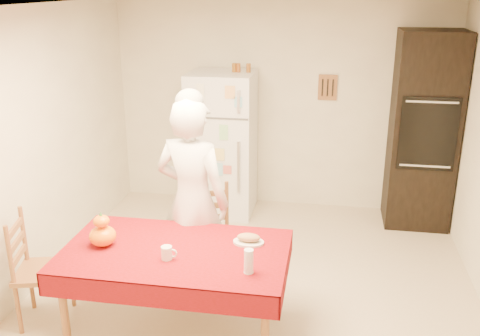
% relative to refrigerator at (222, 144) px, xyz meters
% --- Properties ---
extents(floor, '(4.50, 4.50, 0.00)m').
position_rel_refrigerator_xyz_m(floor, '(0.65, -1.88, -0.85)').
color(floor, tan).
rests_on(floor, ground).
extents(room_shell, '(4.02, 4.52, 2.51)m').
position_rel_refrigerator_xyz_m(room_shell, '(0.65, -1.88, 0.77)').
color(room_shell, beige).
rests_on(room_shell, ground).
extents(refrigerator, '(0.75, 0.74, 1.70)m').
position_rel_refrigerator_xyz_m(refrigerator, '(0.00, 0.00, 0.00)').
color(refrigerator, white).
rests_on(refrigerator, floor).
extents(oven_cabinet, '(0.70, 0.62, 2.20)m').
position_rel_refrigerator_xyz_m(oven_cabinet, '(2.28, 0.05, 0.25)').
color(oven_cabinet, black).
rests_on(oven_cabinet, floor).
extents(dining_table, '(1.70, 1.00, 0.76)m').
position_rel_refrigerator_xyz_m(dining_table, '(0.15, -2.51, -0.16)').
color(dining_table, brown).
rests_on(dining_table, floor).
extents(chair_far, '(0.52, 0.50, 0.95)m').
position_rel_refrigerator_xyz_m(chair_far, '(0.21, -1.65, -0.34)').
color(chair_far, brown).
rests_on(chair_far, floor).
extents(chair_left, '(0.49, 0.51, 0.95)m').
position_rel_refrigerator_xyz_m(chair_left, '(-1.04, -2.50, -0.34)').
color(chair_left, brown).
rests_on(chair_left, floor).
extents(seated_woman, '(0.74, 0.57, 1.82)m').
position_rel_refrigerator_xyz_m(seated_woman, '(0.14, -1.91, 0.06)').
color(seated_woman, silver).
rests_on(seated_woman, floor).
extents(coffee_mug, '(0.08, 0.08, 0.10)m').
position_rel_refrigerator_xyz_m(coffee_mug, '(0.13, -2.65, -0.04)').
color(coffee_mug, silver).
rests_on(coffee_mug, dining_table).
extents(pumpkin_lower, '(0.21, 0.21, 0.15)m').
position_rel_refrigerator_xyz_m(pumpkin_lower, '(-0.41, -2.53, -0.01)').
color(pumpkin_lower, '#E14E05').
rests_on(pumpkin_lower, dining_table).
extents(pumpkin_upper, '(0.12, 0.12, 0.09)m').
position_rel_refrigerator_xyz_m(pumpkin_upper, '(-0.41, -2.53, 0.11)').
color(pumpkin_upper, red).
rests_on(pumpkin_upper, pumpkin_lower).
extents(wine_glass, '(0.07, 0.07, 0.18)m').
position_rel_refrigerator_xyz_m(wine_glass, '(0.75, -2.74, -0.00)').
color(wine_glass, silver).
rests_on(wine_glass, dining_table).
extents(bread_plate, '(0.24, 0.24, 0.02)m').
position_rel_refrigerator_xyz_m(bread_plate, '(0.68, -2.31, -0.08)').
color(bread_plate, silver).
rests_on(bread_plate, dining_table).
extents(bread_loaf, '(0.18, 0.10, 0.06)m').
position_rel_refrigerator_xyz_m(bread_loaf, '(0.68, -2.31, -0.04)').
color(bread_loaf, '#AA7C53').
rests_on(bread_loaf, bread_plate).
extents(spice_jar_left, '(0.05, 0.05, 0.10)m').
position_rel_refrigerator_xyz_m(spice_jar_left, '(0.14, 0.05, 0.90)').
color(spice_jar_left, brown).
rests_on(spice_jar_left, refrigerator).
extents(spice_jar_mid, '(0.05, 0.05, 0.10)m').
position_rel_refrigerator_xyz_m(spice_jar_mid, '(0.19, 0.05, 0.90)').
color(spice_jar_mid, brown).
rests_on(spice_jar_mid, refrigerator).
extents(spice_jar_right, '(0.05, 0.05, 0.10)m').
position_rel_refrigerator_xyz_m(spice_jar_right, '(0.30, 0.05, 0.90)').
color(spice_jar_right, brown).
rests_on(spice_jar_right, refrigerator).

